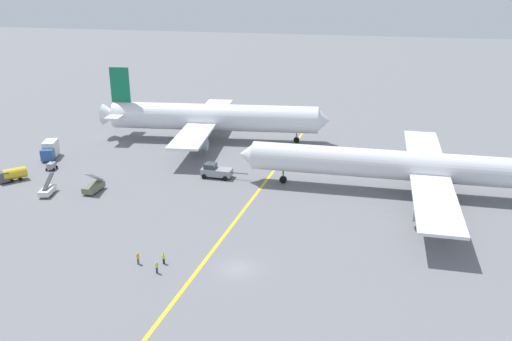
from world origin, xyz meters
name	(u,v)px	position (x,y,z in m)	size (l,w,h in m)	color
ground_plane	(238,269)	(0.00, 0.00, 0.00)	(600.00, 600.00, 0.00)	slate
taxiway_stripe	(227,231)	(-4.44, 10.00, 0.00)	(0.50, 120.00, 0.01)	yellow
airliner_at_gate_left	(213,118)	(-21.24, 54.25, 5.27)	(52.18, 44.16, 16.25)	white
airliner_being_pushed	(416,167)	(22.40, 31.85, 4.85)	(60.93, 49.91, 15.52)	silver
pushback_tug	(216,171)	(-13.09, 31.19, 1.24)	(8.86, 3.03, 2.93)	gray
gse_belt_loader_portside	(47,190)	(-38.48, 16.09, 0.83)	(2.68, 5.07, 3.02)	silver
gse_fuel_bowser_stubby	(12,174)	(-48.61, 20.26, 1.33)	(4.62, 4.94, 2.40)	gold
gse_stair_truck_yellow	(94,186)	(-31.50, 19.24, 1.03)	(2.08, 4.67, 4.06)	#666B4C
gse_gpu_cart_small	(51,166)	(-45.31, 27.43, 0.79)	(1.95, 2.35, 1.90)	gray
gse_catering_truck_tall	(50,150)	(-49.69, 33.72, 1.76)	(4.20, 6.31, 3.50)	#2D5199
ground_crew_wing_walker_right	(164,258)	(-9.71, -1.08, 0.81)	(0.36, 0.36, 1.58)	black
ground_crew_marshaller_foreground	(157,267)	(-9.62, -3.47, 0.89)	(0.47, 0.36, 1.70)	#2D3351
ground_crew_ramp_agent_by_cones	(138,258)	(-12.90, -1.97, 0.88)	(0.36, 0.49, 1.69)	#4C4C51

